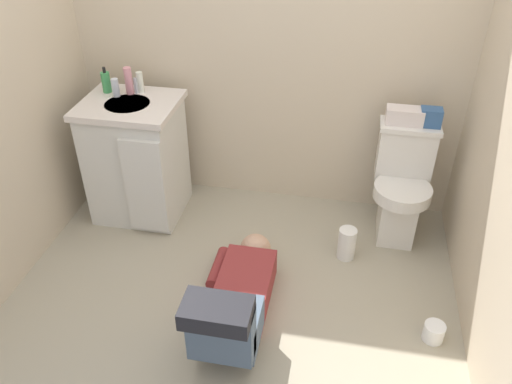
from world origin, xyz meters
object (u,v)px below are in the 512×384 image
object	(u,v)px
bottle_clear	(115,88)
toilet_paper_roll	(434,332)
tissue_box	(405,116)
bottle_white	(140,82)
toiletry_bag	(431,117)
toilet	(401,185)
soap_dispenser	(106,82)
vanity_cabinet	(137,158)
bottle_pink	(129,81)
paper_towel_roll	(347,243)
person_plumber	(236,300)
faucet	(136,86)

from	to	relation	value
bottle_clear	toilet_paper_roll	xyz separation A→B (m)	(2.01, -0.87, -0.83)
tissue_box	bottle_white	xyz separation A→B (m)	(-1.65, -0.01, 0.09)
toiletry_bag	toilet	bearing A→B (deg)	-139.23
bottle_white	tissue_box	bearing A→B (deg)	0.51
soap_dispenser	vanity_cabinet	bearing A→B (deg)	-33.10
bottle_pink	vanity_cabinet	bearing A→B (deg)	-73.03
tissue_box	paper_towel_roll	distance (m)	0.85
toiletry_bag	bottle_clear	xyz separation A→B (m)	(-1.93, -0.10, 0.07)
toiletry_bag	bottle_pink	xyz separation A→B (m)	(-1.86, -0.05, 0.10)
person_plumber	tissue_box	size ratio (longest dim) A/B	4.84
bottle_pink	paper_towel_roll	world-z (taller)	bottle_pink
faucet	bottle_pink	bearing A→B (deg)	-153.97
tissue_box	toiletry_bag	distance (m)	0.15
toiletry_bag	bottle_clear	distance (m)	1.94
faucet	tissue_box	bearing A→B (deg)	1.08
tissue_box	bottle_white	size ratio (longest dim) A/B	1.63
toilet	bottle_clear	bearing A→B (deg)	-179.66
person_plumber	soap_dispenser	world-z (taller)	soap_dispenser
toilet	bottle_clear	world-z (taller)	bottle_clear
paper_towel_roll	tissue_box	bearing A→B (deg)	58.12
faucet	toilet_paper_roll	size ratio (longest dim) A/B	0.91
person_plumber	paper_towel_roll	distance (m)	0.86
bottle_white	toilet	bearing A→B (deg)	-2.56
person_plumber	toiletry_bag	world-z (taller)	toiletry_bag
bottle_white	toilet_paper_roll	size ratio (longest dim) A/B	1.22
vanity_cabinet	person_plumber	xyz separation A→B (m)	(0.87, -0.89, -0.24)
toiletry_bag	toilet_paper_roll	world-z (taller)	toiletry_bag
bottle_clear	toiletry_bag	bearing A→B (deg)	3.00
bottle_pink	bottle_white	distance (m)	0.07
bottle_white	paper_towel_roll	distance (m)	1.65
bottle_pink	tissue_box	bearing A→B (deg)	1.64
faucet	bottle_clear	xyz separation A→B (m)	(-0.11, -0.07, 0.01)
bottle_clear	paper_towel_roll	world-z (taller)	bottle_clear
person_plumber	toiletry_bag	distance (m)	1.57
bottle_pink	faucet	bearing A→B (deg)	26.03
toilet_paper_roll	vanity_cabinet	bearing A→B (deg)	157.26
toilet	paper_towel_roll	world-z (taller)	toilet
toilet	vanity_cabinet	size ratio (longest dim) A/B	0.91
toilet	person_plumber	bearing A→B (deg)	-131.04
toilet	faucet	bearing A→B (deg)	178.04
toilet	soap_dispenser	size ratio (longest dim) A/B	4.52
bottle_clear	paper_towel_roll	xyz separation A→B (m)	(1.53, -0.31, -0.77)
person_plumber	bottle_white	size ratio (longest dim) A/B	7.90
vanity_cabinet	bottle_clear	world-z (taller)	bottle_clear
paper_towel_roll	person_plumber	bearing A→B (deg)	-129.94
toilet	bottle_clear	size ratio (longest dim) A/B	6.58
soap_dispenser	paper_towel_roll	world-z (taller)	soap_dispenser
soap_dispenser	paper_towel_roll	xyz separation A→B (m)	(1.61, -0.36, -0.78)
soap_dispenser	bottle_pink	world-z (taller)	bottle_pink
soap_dispenser	bottle_clear	bearing A→B (deg)	-30.91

